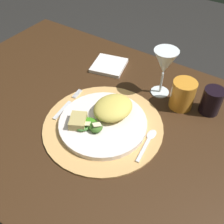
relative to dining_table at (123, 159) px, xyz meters
The scene contains 13 objects.
ground_plane 0.55m from the dining_table, ahead, with size 6.00×6.00×0.00m, color black.
dining_table is the anchor object (origin of this frame).
placemat 0.19m from the dining_table, 149.45° to the right, with size 0.37×0.37×0.01m, color tan.
dinner_plate 0.20m from the dining_table, 149.45° to the right, with size 0.27×0.27×0.02m, color silver.
pasta_serving 0.23m from the dining_table, 166.81° to the left, with size 0.13×0.11×0.05m, color #D6BE54.
salad_greens 0.23m from the dining_table, 134.93° to the right, with size 0.09×0.08×0.03m.
bread_piece 0.25m from the dining_table, 143.31° to the right, with size 0.06×0.05×0.03m, color tan.
fork 0.28m from the dining_table, behind, with size 0.03×0.16×0.00m.
spoon 0.20m from the dining_table, ahead, with size 0.03×0.13×0.01m.
napkin 0.37m from the dining_table, 132.75° to the left, with size 0.12×0.12×0.01m, color white.
wine_glass 0.36m from the dining_table, 85.32° to the left, with size 0.08×0.08×0.17m.
amber_tumbler 0.31m from the dining_table, 60.49° to the left, with size 0.08×0.08×0.10m, color orange.
dark_tumbler 0.36m from the dining_table, 47.90° to the left, with size 0.06×0.06×0.09m, color black.
Camera 1 is at (0.26, -0.46, 1.32)m, focal length 41.34 mm.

